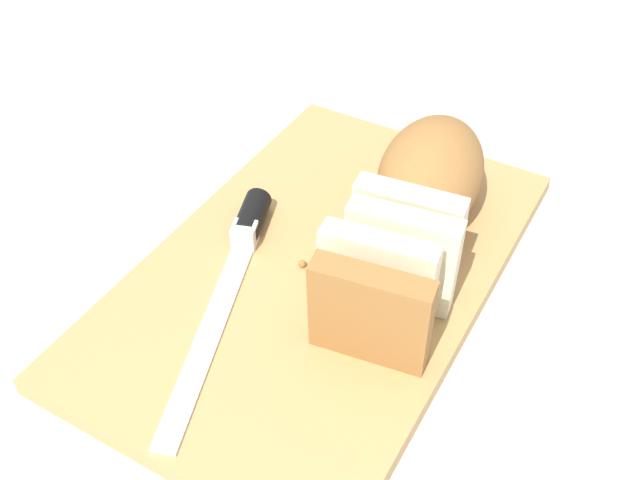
# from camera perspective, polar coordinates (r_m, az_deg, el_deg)

# --- Properties ---
(ground_plane) EXTENTS (3.00, 3.00, 0.00)m
(ground_plane) POSITION_cam_1_polar(r_m,az_deg,el_deg) (0.66, -0.00, -3.08)
(ground_plane) COLOR beige
(cutting_board) EXTENTS (0.46, 0.29, 0.02)m
(cutting_board) POSITION_cam_1_polar(r_m,az_deg,el_deg) (0.66, -0.00, -2.52)
(cutting_board) COLOR tan
(cutting_board) RESTS_ON ground_plane
(bread_loaf) EXTENTS (0.28, 0.13, 0.09)m
(bread_loaf) POSITION_cam_1_polar(r_m,az_deg,el_deg) (0.65, 7.58, 2.66)
(bread_loaf) COLOR #996633
(bread_loaf) RESTS_ON cutting_board
(bread_knife) EXTENTS (0.27, 0.11, 0.03)m
(bread_knife) POSITION_cam_1_polar(r_m,az_deg,el_deg) (0.66, -6.14, -0.30)
(bread_knife) COLOR silver
(bread_knife) RESTS_ON cutting_board
(crumb_near_knife) EXTENTS (0.00, 0.00, 0.00)m
(crumb_near_knife) POSITION_cam_1_polar(r_m,az_deg,el_deg) (0.64, 3.40, -2.24)
(crumb_near_knife) COLOR #996633
(crumb_near_knife) RESTS_ON cutting_board
(crumb_near_loaf) EXTENTS (0.00, 0.00, 0.00)m
(crumb_near_loaf) POSITION_cam_1_polar(r_m,az_deg,el_deg) (0.69, 6.29, 1.38)
(crumb_near_loaf) COLOR #996633
(crumb_near_loaf) RESTS_ON cutting_board
(crumb_stray_left) EXTENTS (0.01, 0.01, 0.01)m
(crumb_stray_left) POSITION_cam_1_polar(r_m,az_deg,el_deg) (0.64, -0.13, -2.05)
(crumb_stray_left) COLOR #996633
(crumb_stray_left) RESTS_ON cutting_board
(crumb_stray_right) EXTENTS (0.01, 0.01, 0.01)m
(crumb_stray_right) POSITION_cam_1_polar(r_m,az_deg,el_deg) (0.65, -1.40, -1.87)
(crumb_stray_right) COLOR #996633
(crumb_stray_right) RESTS_ON cutting_board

